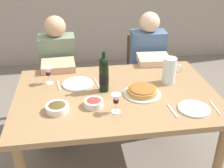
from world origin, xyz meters
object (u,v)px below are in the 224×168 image
Objects in this scene: dinner_plate_right_setting at (194,109)px; diner_right at (149,69)px; baked_tart at (142,91)px; chair_right at (144,70)px; dinner_plate_left_setting at (78,84)px; diner_left at (60,75)px; chair_left at (60,76)px; salad_bowl at (94,103)px; wine_bottle at (104,74)px; wine_glass_right_diner at (48,72)px; water_pitcher at (169,72)px; olive_bowl at (57,107)px; dining_table at (116,104)px; wine_glass_left_diner at (116,100)px.

dinner_plate_right_setting is 0.99m from diner_right.
baked_tart is 1.04m from chair_right.
dinner_plate_left_setting is 0.21× the size of diner_left.
diner_left is at bearing 131.72° from baked_tart.
diner_left is at bearing 89.54° from chair_left.
diner_left reaches higher than salad_bowl.
wine_bottle is 0.46m from wine_glass_right_diner.
chair_right is (0.27, 0.96, -0.29)m from baked_tart.
olive_bowl is (-0.86, -0.29, -0.06)m from water_pitcher.
wine_glass_right_diner is 0.12× the size of diner_right.
dining_table is 5.36× the size of baked_tart.
salad_bowl is at bearing -162.94° from baked_tart.
diner_left is (-0.93, 0.96, -0.15)m from dinner_plate_right_setting.
dining_table is at bearing 114.04° from chair_left.
wine_glass_left_diner reaches higher than dinner_plate_right_setting.
diner_right is at bearing 56.91° from dining_table.
chair_left reaches higher than olive_bowl.
chair_left is (-0.03, 1.08, -0.29)m from olive_bowl.
water_pitcher is at bearing 6.04° from wine_bottle.
diner_right is at bearing 89.50° from water_pitcher.
diner_left is (-0.02, 0.85, -0.17)m from olive_bowl.
wine_glass_right_diner is at bearing 172.35° from water_pitcher.
dining_table is 0.58m from dinner_plate_right_setting.
baked_tart is (0.19, -0.04, 0.12)m from dining_table.
dinner_plate_right_setting is (0.76, -0.47, 0.00)m from dinner_plate_left_setting.
water_pitcher is (0.44, 0.11, 0.19)m from dining_table.
diner_right is at bearing 178.19° from diner_left.
dining_table is 0.35m from dinner_plate_left_setting.
chair_right is (0.46, 0.91, -0.17)m from dining_table.
diner_right reaches higher than dinner_plate_right_setting.
chair_right is (0.64, 1.07, -0.29)m from salad_bowl.
diner_left is 0.94m from chair_right.
chair_right reaches higher than salad_bowl.
dinner_plate_left_setting is at bearing 154.43° from baked_tart.
wine_bottle is (-0.08, 0.05, 0.23)m from dining_table.
dinner_plate_right_setting is at bearing -4.95° from wine_glass_left_diner.
chair_right is at bearing 91.37° from dinner_plate_right_setting.
chair_right reaches higher than dinner_plate_right_setting.
wine_glass_right_diner is 0.64× the size of dinner_plate_right_setting.
water_pitcher is at bearing 36.63° from wine_glass_left_diner.
dining_table is at bearing -24.88° from wine_glass_right_diner.
diner_left is (-0.17, 0.49, -0.15)m from dinner_plate_left_setting.
wine_bottle is at bearing 34.38° from olive_bowl.
water_pitcher is 0.91m from olive_bowl.
baked_tart is 0.75m from wine_glass_right_diner.
wine_glass_right_diner is 1.07m from diner_right.
chair_left is 1.00× the size of chair_right.
salad_bowl is 1.06m from diner_right.
water_pitcher reaches higher than dinner_plate_right_setting.
diner_right is (0.62, 0.83, -0.17)m from salad_bowl.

